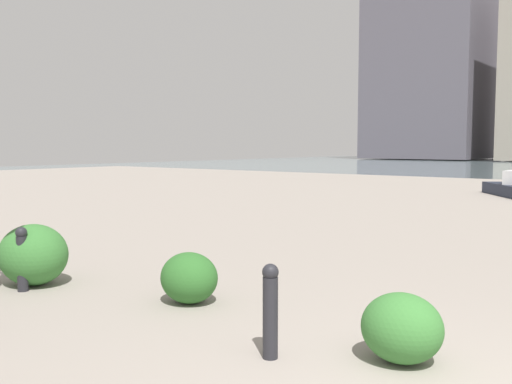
# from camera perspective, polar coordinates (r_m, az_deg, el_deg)

# --- Properties ---
(building_annex) EXTENTS (13.51, 14.56, 23.24)m
(building_annex) POSITION_cam_1_polar(r_m,az_deg,el_deg) (77.15, 17.37, 11.18)
(building_annex) COLOR #5B5660
(building_annex) RESTS_ON ground
(bollard_near) EXTENTS (0.13, 0.13, 0.75)m
(bollard_near) POSITION_cam_1_polar(r_m,az_deg,el_deg) (4.49, 1.45, -11.71)
(bollard_near) COLOR #232328
(bollard_near) RESTS_ON ground
(bollard_mid) EXTENTS (0.13, 0.13, 0.74)m
(bollard_mid) POSITION_cam_1_polar(r_m,az_deg,el_deg) (6.99, -22.50, -6.13)
(bollard_mid) COLOR #232328
(bollard_mid) RESTS_ON ground
(shrub_round) EXTENTS (0.86, 0.77, 0.73)m
(shrub_round) POSITION_cam_1_polar(r_m,az_deg,el_deg) (7.25, -21.51, -5.89)
(shrub_round) COLOR #387533
(shrub_round) RESTS_ON ground
(shrub_wide) EXTENTS (0.63, 0.57, 0.54)m
(shrub_wide) POSITION_cam_1_polar(r_m,az_deg,el_deg) (4.58, 14.47, -13.11)
(shrub_wide) COLOR #387533
(shrub_wide) RESTS_ON ground
(shrub_tall) EXTENTS (0.63, 0.57, 0.54)m
(shrub_tall) POSITION_cam_1_polar(r_m,az_deg,el_deg) (6.06, -6.75, -8.58)
(shrub_tall) COLOR #2D6628
(shrub_tall) RESTS_ON ground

